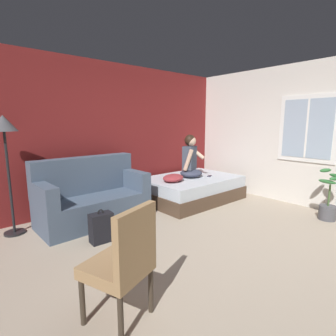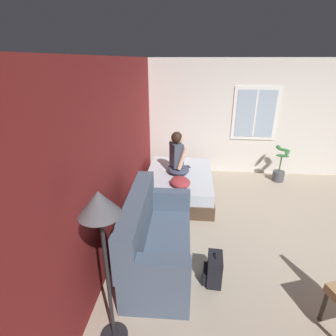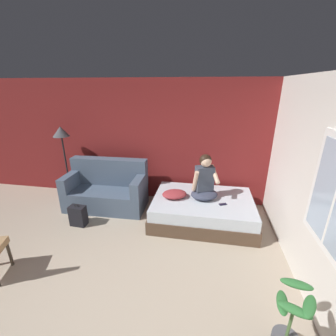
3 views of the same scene
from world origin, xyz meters
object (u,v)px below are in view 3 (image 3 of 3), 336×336
Objects in this scene: bed at (202,209)px; couch at (107,190)px; person_seated at (205,181)px; backpack at (78,216)px; cell_phone at (223,204)px; potted_plant at (287,333)px; throw_pillow at (174,194)px; floor_lamp at (62,139)px.

bed is 1.14× the size of couch.
backpack is (-2.35, -0.62, -0.64)m from person_seated.
potted_plant is (0.51, -2.12, -0.18)m from cell_phone.
person_seated is at bearing 80.81° from bed.
bed is at bearing 39.92° from cell_phone.
bed is at bearing 110.92° from potted_plant.
bed is at bearing -99.19° from person_seated.
couch is at bearing 139.83° from potted_plant.
person_seated is at bearing 9.27° from throw_pillow.
floor_lamp is 2.00× the size of potted_plant.
cell_phone is (2.46, -0.39, 0.09)m from couch.
throw_pillow reaches higher than cell_phone.
potted_plant is at bearing -28.06° from backpack.
throw_pillow is at bearing -9.85° from couch.
bed is 4.30× the size of backpack.
cell_phone is at bearing -9.04° from couch.
couch is 0.85m from backpack.
floor_lamp reaches higher than backpack.
person_seated is 1.82× the size of throw_pillow.
throw_pillow is 0.56× the size of potted_plant.
bed is 13.67× the size of cell_phone.
cell_phone is (0.92, -0.12, -0.07)m from throw_pillow.
couch reaches higher than cell_phone.
backpack is 0.27× the size of floor_lamp.
person_seated is 0.51× the size of floor_lamp.
couch is 2.03× the size of potted_plant.
backpack is at bearing -107.38° from couch.
floor_lamp is (-3.18, 0.48, 1.19)m from bed.
floor_lamp is at bearing 128.43° from backpack.
couch is 11.96× the size of cell_phone.
potted_plant is (0.88, -2.29, 0.07)m from bed.
backpack is 3.65m from potted_plant.
bed is 0.48m from cell_phone.
floor_lamp is (-3.55, 0.66, 0.94)m from cell_phone.
couch is (-2.09, 0.21, 0.16)m from bed.
throw_pillow is at bearing -11.54° from floor_lamp.
backpack is at bearing -165.28° from person_seated.
potted_plant is (4.06, -2.78, -1.13)m from floor_lamp.
backpack is 0.95× the size of throw_pillow.
couch is at bearing 170.15° from throw_pillow.
person_seated is at bearing 14.72° from backpack.
person_seated is 1.91× the size of backpack.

